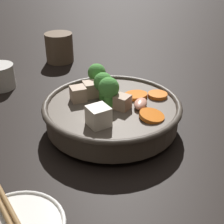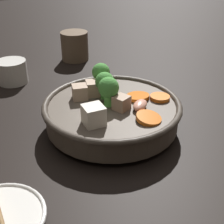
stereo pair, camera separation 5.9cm
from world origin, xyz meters
The scene contains 4 objects.
ground_plane centered at (0.00, 0.00, 0.00)m, with size 3.00×3.00×0.00m, color black.
stirfry_bowl centered at (0.00, 0.00, 0.04)m, with size 0.26×0.26×0.11m.
dark_mug centered at (0.39, -0.08, 0.04)m, with size 0.10×0.08×0.08m.
chopsticks_pair centered at (-0.14, 0.24, 0.02)m, with size 0.23×0.02×0.01m.
Camera 1 is at (-0.43, 0.29, 0.33)m, focal length 50.00 mm.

